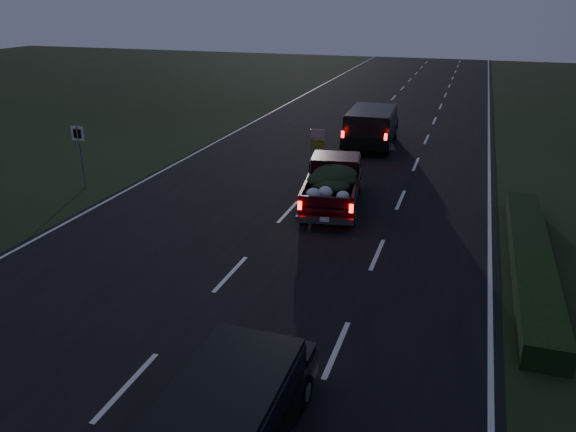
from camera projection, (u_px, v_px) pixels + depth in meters
The scene contains 7 objects.
ground at pixel (231, 274), 15.36m from camera, with size 120.00×120.00×0.00m, color black.
road_asphalt at pixel (231, 274), 15.36m from camera, with size 14.00×120.00×0.02m, color black.
hedge_row at pixel (531, 258), 15.61m from camera, with size 1.00×10.00×0.60m, color black.
route_sign at pixel (80, 147), 21.67m from camera, with size 0.55×0.08×2.50m.
pickup_truck at pixel (333, 181), 20.05m from camera, with size 2.49×4.97×2.49m.
lead_suv at pixel (371, 124), 28.06m from camera, with size 2.46×5.41×1.53m.
rear_suv at pixel (230, 409), 9.02m from camera, with size 1.97×4.24×1.22m.
Camera 1 is at (5.82, -12.52, 7.11)m, focal length 35.00 mm.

